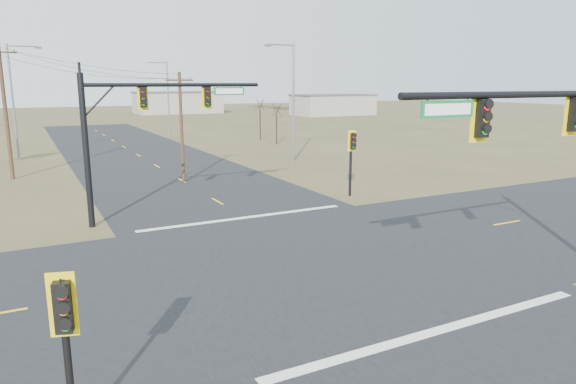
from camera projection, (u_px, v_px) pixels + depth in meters
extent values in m
plane|color=brown|center=(314.00, 258.00, 22.01)|extent=(320.00, 320.00, 0.00)
cube|color=black|center=(314.00, 258.00, 22.01)|extent=(160.00, 14.00, 0.02)
cube|color=black|center=(314.00, 258.00, 22.01)|extent=(14.00, 160.00, 0.02)
cube|color=silver|center=(439.00, 330.00, 15.50)|extent=(12.00, 0.40, 0.01)
cube|color=silver|center=(245.00, 218.00, 28.51)|extent=(12.00, 0.40, 0.01)
cylinder|color=black|center=(546.00, 94.00, 15.08)|extent=(10.90, 0.20, 0.20)
cube|color=#0E652F|center=(448.00, 109.00, 13.41)|extent=(1.80, 0.05, 0.45)
cylinder|color=black|center=(86.00, 152.00, 25.96)|extent=(0.31, 0.31, 7.86)
cylinder|color=black|center=(176.00, 85.00, 27.43)|extent=(9.54, 0.20, 0.20)
cube|color=#0E652F|center=(229.00, 91.00, 28.87)|extent=(1.80, 0.05, 0.45)
cylinder|color=black|center=(351.00, 165.00, 33.73)|extent=(0.18, 0.18, 4.20)
cylinder|color=black|center=(68.00, 360.00, 10.50)|extent=(0.15, 0.15, 3.57)
cylinder|color=#4A301F|center=(182.00, 128.00, 37.85)|extent=(0.24, 0.24, 8.16)
cube|color=#4A301F|center=(179.00, 80.00, 37.13)|extent=(1.99, 0.14, 0.12)
cylinder|color=#4A301F|center=(6.00, 113.00, 39.08)|extent=(0.30, 0.30, 10.22)
cylinder|color=slate|center=(293.00, 104.00, 48.05)|extent=(0.22, 0.22, 10.95)
cylinder|color=slate|center=(281.00, 45.00, 46.35)|extent=(2.63, 0.13, 0.13)
cube|color=slate|center=(268.00, 45.00, 45.78)|extent=(0.66, 0.43, 0.20)
cylinder|color=slate|center=(168.00, 101.00, 67.42)|extent=(0.20, 0.20, 10.15)
cylinder|color=slate|center=(157.00, 62.00, 65.86)|extent=(2.44, 0.12, 0.12)
cube|color=slate|center=(148.00, 63.00, 65.32)|extent=(0.61, 0.40, 0.18)
cylinder|color=slate|center=(13.00, 103.00, 49.48)|extent=(0.22, 0.22, 11.02)
cylinder|color=slate|center=(22.00, 46.00, 48.98)|extent=(2.64, 0.13, 0.13)
cube|color=slate|center=(38.00, 48.00, 49.60)|extent=(0.66, 0.47, 0.20)
cylinder|color=black|center=(277.00, 130.00, 62.83)|extent=(0.18, 0.18, 3.37)
cylinder|color=black|center=(260.00, 125.00, 67.42)|extent=(0.17, 0.17, 3.88)
cube|color=gray|center=(178.00, 103.00, 128.19)|extent=(20.00, 12.00, 5.00)
cube|color=gray|center=(333.00, 105.00, 120.14)|extent=(18.00, 10.00, 4.50)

